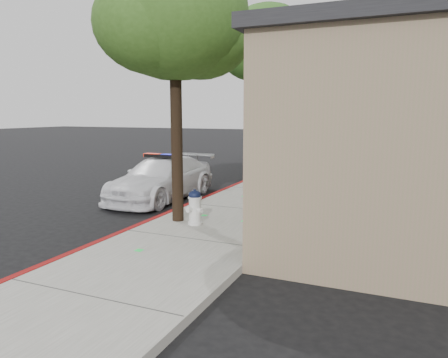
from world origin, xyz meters
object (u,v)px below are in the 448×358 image
street_tree_far (312,68)px  clapboard_building (440,130)px  police_car (162,178)px  street_tree_mid (268,49)px  fire_hydrant (195,207)px  street_tree_near (175,22)px

street_tree_far → clapboard_building: bearing=-41.5°
police_car → street_tree_mid: street_tree_mid is taller
fire_hydrant → street_tree_far: (-0.10, 12.88, 4.35)m
clapboard_building → street_tree_near: size_ratio=3.41×
street_tree_mid → street_tree_far: size_ratio=1.03×
street_tree_near → street_tree_far: 12.73m
street_tree_near → street_tree_far: bearing=88.1°
fire_hydrant → street_tree_near: (-0.53, 0.16, 4.16)m
street_tree_mid → clapboard_building: bearing=8.6°
street_tree_near → street_tree_mid: 6.91m
clapboard_building → street_tree_far: size_ratio=3.30×
clapboard_building → street_tree_mid: size_ratio=3.20×
fire_hydrant → street_tree_far: 13.59m
police_car → fire_hydrant: 3.85m
street_tree_far → fire_hydrant: bearing=-89.6°
fire_hydrant → police_car: bearing=154.3°
clapboard_building → street_tree_mid: (-5.98, -0.91, 2.95)m
police_car → street_tree_mid: 6.48m
clapboard_building → fire_hydrant: (-5.45, -7.96, -1.57)m
fire_hydrant → street_tree_far: street_tree_far is taller
fire_hydrant → street_tree_mid: size_ratio=0.13×
police_car → street_tree_far: size_ratio=0.72×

